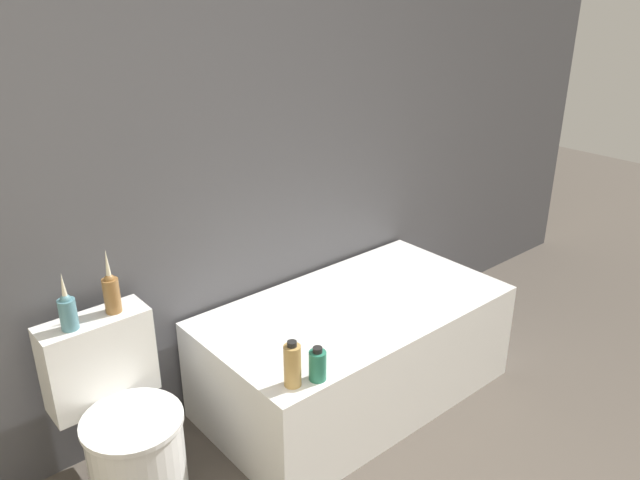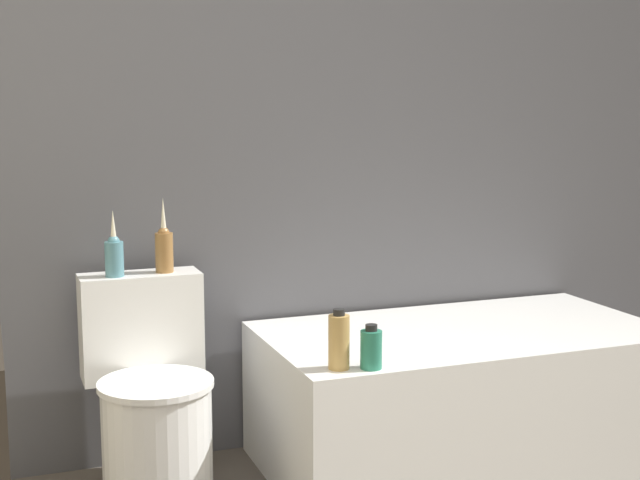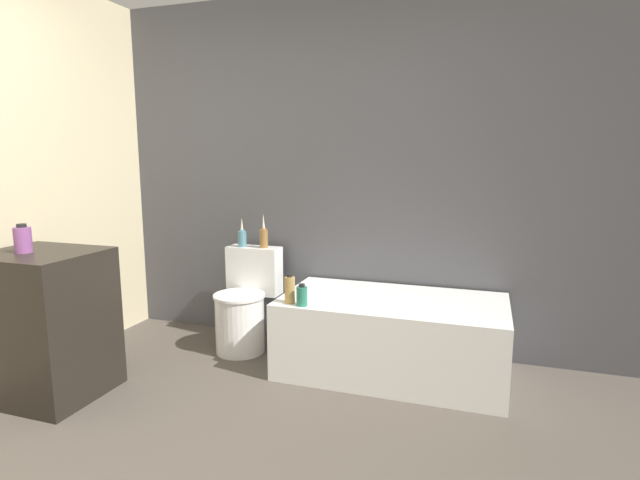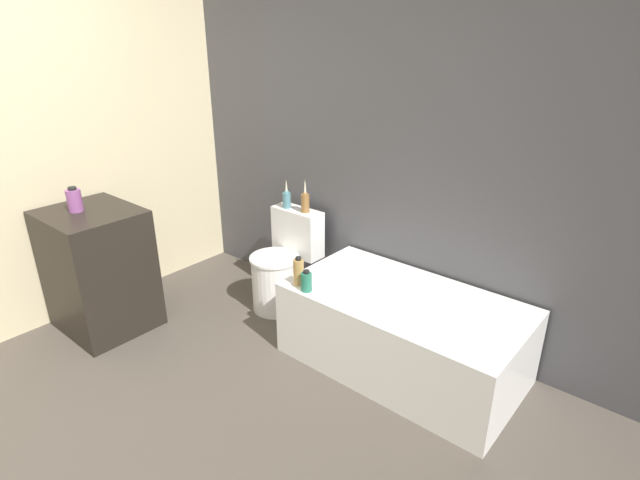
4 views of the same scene
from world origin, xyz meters
name	(u,v)px [view 4 (image 4 of 4)]	position (x,y,z in m)	size (l,w,h in m)	color
ground_plane	(98,459)	(0.00, 0.00, 0.00)	(12.00, 12.00, 0.00)	#4C443D
wall_back_tiled	(351,139)	(0.00, 2.09, 1.30)	(6.40, 0.06, 2.60)	#4C4C51
wall_left_painted	(66,139)	(-1.52, 0.80, 1.30)	(0.06, 6.40, 2.60)	beige
bathtub	(403,331)	(0.77, 1.65, 0.26)	(1.46, 0.79, 0.51)	white
toilet	(282,267)	(-0.36, 1.73, 0.32)	(0.41, 0.53, 0.74)	white
vanity_counter	(99,270)	(-1.15, 0.69, 0.44)	(0.65, 0.57, 0.88)	black
soap_bottle_glass	(74,200)	(-1.21, 0.64, 0.96)	(0.10, 0.10, 0.17)	#8C4C8C
vase_gold	(287,198)	(-0.45, 1.89, 0.82)	(0.06, 0.06, 0.23)	teal
vase_silver	(305,201)	(-0.27, 1.91, 0.83)	(0.06, 0.06, 0.26)	olive
shampoo_bottle_tall	(299,272)	(0.16, 1.35, 0.60)	(0.07, 0.07, 0.19)	tan
shampoo_bottle_short	(306,282)	(0.25, 1.32, 0.57)	(0.07, 0.07, 0.14)	#267259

